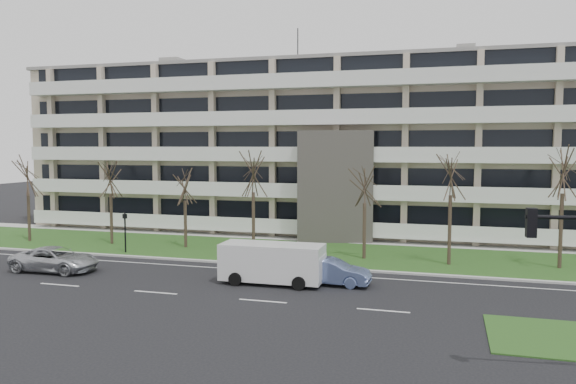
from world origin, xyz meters
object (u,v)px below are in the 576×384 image
(white_van, at_px, (273,260))
(pedestrian_signal, at_px, (125,227))
(silver_pickup, at_px, (55,259))
(blue_sedan, at_px, (331,272))

(white_van, xyz_separation_m, pedestrian_signal, (-13.07, 5.70, 0.56))
(silver_pickup, relative_size, white_van, 0.92)
(blue_sedan, xyz_separation_m, pedestrian_signal, (-16.24, 5.06, 1.18))
(white_van, bearing_deg, blue_sedan, 10.81)
(blue_sedan, relative_size, pedestrian_signal, 1.48)
(blue_sedan, relative_size, white_van, 0.76)
(silver_pickup, relative_size, blue_sedan, 1.22)
(silver_pickup, height_order, pedestrian_signal, pedestrian_signal)
(silver_pickup, distance_m, pedestrian_signal, 6.63)
(blue_sedan, xyz_separation_m, white_van, (-3.17, -0.64, 0.62))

